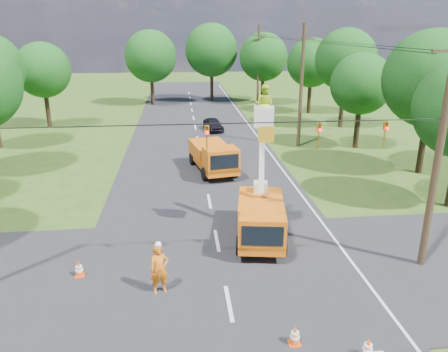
{
  "coord_description": "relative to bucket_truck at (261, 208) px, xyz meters",
  "views": [
    {
      "loc": [
        -1.58,
        -13.52,
        9.57
      ],
      "look_at": [
        0.54,
        6.95,
        2.6
      ],
      "focal_mm": 35.0,
      "sensor_mm": 36.0,
      "label": 1
    }
  ],
  "objects": [
    {
      "name": "tree_far_c",
      "position": [
        7.39,
        38.89,
        4.49
      ],
      "size": [
        6.2,
        6.2,
        9.18
      ],
      "color": "#382616",
      "rests_on": "ground"
    },
    {
      "name": "pole_right_mid",
      "position": [
        6.39,
        16.89,
        3.54
      ],
      "size": [
        1.8,
        0.3,
        10.0
      ],
      "color": "#4C3823",
      "rests_on": "ground"
    },
    {
      "name": "pole_right_near",
      "position": [
        6.39,
        -3.11,
        3.54
      ],
      "size": [
        1.8,
        0.3,
        10.0
      ],
      "color": "#4C3823",
      "rests_on": "ground"
    },
    {
      "name": "ground_worker",
      "position": [
        -4.62,
        -4.08,
        -0.56
      ],
      "size": [
        0.84,
        0.68,
        2.01
      ],
      "primitive_type": "imported",
      "rotation": [
        0.0,
        0.0,
        0.3
      ],
      "color": "orange",
      "rests_on": "ground"
    },
    {
      "name": "ground",
      "position": [
        -2.11,
        14.89,
        -1.57
      ],
      "size": [
        140.0,
        140.0,
        0.0
      ],
      "primitive_type": "plane",
      "color": "#2F5018",
      "rests_on": "ground"
    },
    {
      "name": "tree_right_c",
      "position": [
        11.09,
        15.89,
        3.74
      ],
      "size": [
        5.0,
        5.0,
        7.83
      ],
      "color": "#382616",
      "rests_on": "ground"
    },
    {
      "name": "second_truck",
      "position": [
        -1.42,
        10.44,
        -0.42
      ],
      "size": [
        3.23,
        6.21,
        2.21
      ],
      "rotation": [
        0.0,
        0.0,
        0.19
      ],
      "color": "orange",
      "rests_on": "ground"
    },
    {
      "name": "pole_right_far",
      "position": [
        6.39,
        36.89,
        3.54
      ],
      "size": [
        1.8,
        0.3,
        10.0
      ],
      "color": "#4C3823",
      "rests_on": "ground"
    },
    {
      "name": "road_main",
      "position": [
        -2.11,
        14.89,
        -1.57
      ],
      "size": [
        12.0,
        100.0,
        0.06
      ],
      "primitive_type": "cube",
      "color": "black",
      "rests_on": "ground"
    },
    {
      "name": "traffic_cone_4",
      "position": [
        -7.93,
        -2.6,
        -1.21
      ],
      "size": [
        0.38,
        0.38,
        0.71
      ],
      "color": "#FF4B0D",
      "rests_on": "ground"
    },
    {
      "name": "road_cross",
      "position": [
        -2.11,
        -3.11,
        -1.57
      ],
      "size": [
        56.0,
        10.0,
        0.07
      ],
      "primitive_type": "cube",
      "color": "black",
      "rests_on": "ground"
    },
    {
      "name": "bucket_truck",
      "position": [
        0.0,
        0.0,
        0.0
      ],
      "size": [
        2.91,
        5.78,
        7.25
      ],
      "rotation": [
        0.0,
        0.0,
        -0.16
      ],
      "color": "orange",
      "rests_on": "ground"
    },
    {
      "name": "signal_span",
      "position": [
        0.12,
        -3.11,
        4.31
      ],
      "size": [
        18.0,
        0.29,
        1.07
      ],
      "color": "black",
      "rests_on": "ground"
    },
    {
      "name": "tree_right_e",
      "position": [
        11.69,
        31.89,
        4.24
      ],
      "size": [
        5.6,
        5.6,
        8.63
      ],
      "color": "#382616",
      "rests_on": "ground"
    },
    {
      "name": "traffic_cone_3",
      "position": [
        0.22,
        4.55,
        -1.21
      ],
      "size": [
        0.38,
        0.38,
        0.71
      ],
      "color": "#FF4B0D",
      "rests_on": "ground"
    },
    {
      "name": "tree_far_b",
      "position": [
        0.89,
        41.89,
        5.24
      ],
      "size": [
        7.0,
        7.0,
        10.32
      ],
      "color": "#382616",
      "rests_on": "ground"
    },
    {
      "name": "tree_far_a",
      "position": [
        -7.11,
        39.89,
        4.62
      ],
      "size": [
        6.6,
        6.6,
        9.5
      ],
      "color": "#382616",
      "rests_on": "ground"
    },
    {
      "name": "tree_left_f",
      "position": [
        -16.91,
        26.89,
        4.12
      ],
      "size": [
        5.4,
        5.4,
        8.4
      ],
      "color": "#382616",
      "rests_on": "ground"
    },
    {
      "name": "traffic_cone_7",
      "position": [
        2.01,
        10.45,
        -1.21
      ],
      "size": [
        0.38,
        0.38,
        0.71
      ],
      "color": "#FF4B0D",
      "rests_on": "ground"
    },
    {
      "name": "tree_right_b",
      "position": [
        12.89,
        8.89,
        4.87
      ],
      "size": [
        6.4,
        6.4,
        9.65
      ],
      "color": "#382616",
      "rests_on": "ground"
    },
    {
      "name": "tree_right_d",
      "position": [
        12.69,
        23.89,
        5.11
      ],
      "size": [
        6.0,
        6.0,
        9.7
      ],
      "color": "#382616",
      "rests_on": "ground"
    },
    {
      "name": "traffic_cone_8",
      "position": [
        1.8,
        -8.24,
        -1.21
      ],
      "size": [
        0.38,
        0.38,
        0.71
      ],
      "color": "#FF4B0D",
      "rests_on": "ground"
    },
    {
      "name": "distant_car",
      "position": [
        -0.4,
        23.45,
        -0.94
      ],
      "size": [
        2.09,
        3.86,
        1.25
      ],
      "primitive_type": "imported",
      "rotation": [
        0.0,
        0.0,
        0.17
      ],
      "color": "black",
      "rests_on": "ground"
    },
    {
      "name": "traffic_cone_2",
      "position": [
        0.16,
        2.3,
        -1.21
      ],
      "size": [
        0.38,
        0.38,
        0.71
      ],
      "color": "#FF4B0D",
      "rests_on": "ground"
    },
    {
      "name": "edge_line",
      "position": [
        3.49,
        14.89,
        -1.57
      ],
      "size": [
        0.12,
        90.0,
        0.02
      ],
      "primitive_type": "cube",
      "color": "silver",
      "rests_on": "ground"
    },
    {
      "name": "traffic_cone_1",
      "position": [
        -0.27,
        -7.46,
        -1.21
      ],
      "size": [
        0.38,
        0.38,
        0.71
      ],
      "color": "#FF4B0D",
      "rests_on": "ground"
    }
  ]
}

